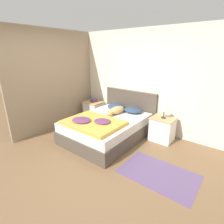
# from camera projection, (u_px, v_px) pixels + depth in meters

# --- Properties ---
(ground_plane) EXTENTS (16.00, 16.00, 0.00)m
(ground_plane) POSITION_uv_depth(u_px,v_px,m) (78.00, 159.00, 3.44)
(ground_plane) COLOR brown
(wall_back) EXTENTS (9.00, 0.06, 2.55)m
(wall_back) POSITION_uv_depth(u_px,v_px,m) (136.00, 81.00, 4.62)
(wall_back) COLOR beige
(wall_back) RESTS_ON ground_plane
(wall_side_left) EXTENTS (0.06, 3.10, 2.55)m
(wall_side_left) POSITION_uv_depth(u_px,v_px,m) (62.00, 80.00, 4.78)
(wall_side_left) COLOR gray
(wall_side_left) RESTS_ON ground_plane
(bed) EXTENTS (1.50, 1.96, 0.51)m
(bed) POSITION_uv_depth(u_px,v_px,m) (107.00, 128.00, 4.22)
(bed) COLOR #4C4238
(bed) RESTS_ON ground_plane
(headboard) EXTENTS (1.58, 0.06, 1.02)m
(headboard) POSITION_uv_depth(u_px,v_px,m) (130.00, 107.00, 4.88)
(headboard) COLOR #4C4238
(headboard) RESTS_ON ground_plane
(nightstand_left) EXTENTS (0.52, 0.47, 0.56)m
(nightstand_left) POSITION_uv_depth(u_px,v_px,m) (94.00, 111.00, 5.37)
(nightstand_left) COLOR white
(nightstand_left) RESTS_ON ground_plane
(nightstand_right) EXTENTS (0.52, 0.47, 0.56)m
(nightstand_right) POSITION_uv_depth(u_px,v_px,m) (162.00, 129.00, 4.09)
(nightstand_right) COLOR white
(nightstand_right) RESTS_ON ground_plane
(pillow_left) EXTENTS (0.49, 0.40, 0.12)m
(pillow_left) POSITION_uv_depth(u_px,v_px,m) (116.00, 106.00, 4.81)
(pillow_left) COLOR navy
(pillow_left) RESTS_ON bed
(pillow_right) EXTENTS (0.49, 0.40, 0.12)m
(pillow_right) POSITION_uv_depth(u_px,v_px,m) (133.00, 110.00, 4.50)
(pillow_right) COLOR navy
(pillow_right) RESTS_ON bed
(quilt) EXTENTS (1.23, 0.92, 0.13)m
(quilt) POSITION_uv_depth(u_px,v_px,m) (93.00, 122.00, 3.77)
(quilt) COLOR gold
(quilt) RESTS_ON bed
(dog) EXTENTS (0.25, 0.73, 0.18)m
(dog) POSITION_uv_depth(u_px,v_px,m) (116.00, 111.00, 4.39)
(dog) COLOR tan
(dog) RESTS_ON bed
(book_stack) EXTENTS (0.19, 0.21, 0.09)m
(book_stack) POSITION_uv_depth(u_px,v_px,m) (94.00, 100.00, 5.27)
(book_stack) COLOR #AD2D28
(book_stack) RESTS_ON nightstand_left
(table_lamp) EXTENTS (0.20, 0.20, 0.31)m
(table_lamp) POSITION_uv_depth(u_px,v_px,m) (164.00, 108.00, 3.92)
(table_lamp) COLOR #2D2D33
(table_lamp) RESTS_ON nightstand_right
(rug) EXTENTS (1.28, 0.83, 0.00)m
(rug) POSITION_uv_depth(u_px,v_px,m) (158.00, 174.00, 3.02)
(rug) COLOR #604C75
(rug) RESTS_ON ground_plane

